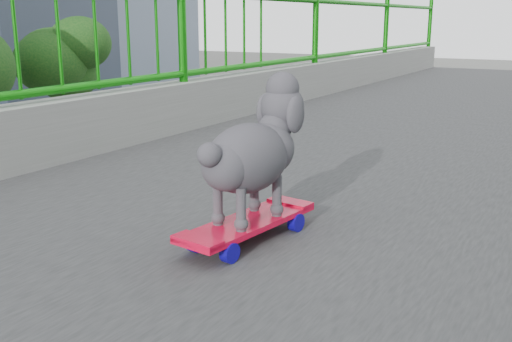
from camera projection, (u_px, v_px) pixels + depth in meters
The scene contains 2 objects.
skateboard at pixel (248, 225), 1.90m from camera, with size 0.23×0.55×0.07m.
poodle at pixel (253, 150), 1.86m from camera, with size 0.25×0.49×0.41m.
Camera 1 is at (0.95, 2.89, 7.69)m, focal length 42.00 mm.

